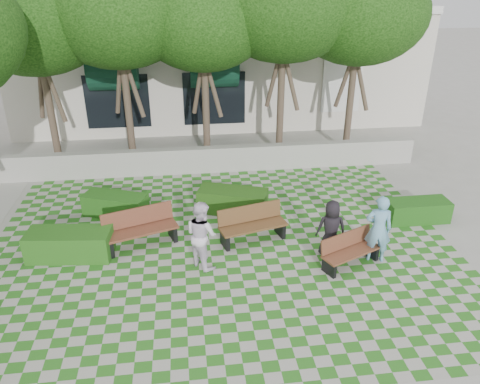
{
  "coord_description": "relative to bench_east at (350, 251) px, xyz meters",
  "views": [
    {
      "loc": [
        -0.85,
        -9.24,
        6.66
      ],
      "look_at": [
        0.5,
        1.5,
        1.4
      ],
      "focal_mm": 35.0,
      "sensor_mm": 36.0,
      "label": 1
    }
  ],
  "objects": [
    {
      "name": "ground",
      "position": [
        -3.01,
        0.03,
        -0.4
      ],
      "size": [
        90.0,
        90.0,
        0.0
      ],
      "primitive_type": "plane",
      "color": "gray",
      "rests_on": "ground"
    },
    {
      "name": "lawn",
      "position": [
        -3.01,
        1.03,
        -0.39
      ],
      "size": [
        12.0,
        12.0,
        0.0
      ],
      "primitive_type": "plane",
      "color": "#2B721E",
      "rests_on": "ground"
    },
    {
      "name": "retaining_wall",
      "position": [
        -3.01,
        6.23,
        0.05
      ],
      "size": [
        15.0,
        0.36,
        0.9
      ],
      "primitive_type": "cube",
      "color": "#9E9B93",
      "rests_on": "ground"
    },
    {
      "name": "bench_east",
      "position": [
        0.0,
        0.0,
        0.0
      ],
      "size": [
        1.64,
        1.12,
        0.82
      ],
      "rotation": [
        0.0,
        0.0,
        0.42
      ],
      "color": "brown",
      "rests_on": "ground"
    },
    {
      "name": "bench_mid",
      "position": [
        -2.19,
        1.44,
        0.06
      ],
      "size": [
        1.89,
        1.04,
        0.95
      ],
      "rotation": [
        0.0,
        0.0,
        0.26
      ],
      "color": "#54361D",
      "rests_on": "ground"
    },
    {
      "name": "bench_west",
      "position": [
        -5.12,
        1.56,
        0.08
      ],
      "size": [
        1.99,
        1.21,
        0.99
      ],
      "rotation": [
        0.0,
        0.0,
        0.34
      ],
      "color": "brown",
      "rests_on": "ground"
    },
    {
      "name": "hedge_east",
      "position": [
        2.68,
        1.9,
        -0.08
      ],
      "size": [
        1.78,
        0.72,
        0.62
      ],
      "primitive_type": "cube",
      "rotation": [
        0.0,
        0.0,
        0.01
      ],
      "color": "#194B14",
      "rests_on": "ground"
    },
    {
      "name": "hedge_midright",
      "position": [
        -2.53,
        3.09,
        -0.04
      ],
      "size": [
        2.17,
        1.43,
        0.71
      ],
      "primitive_type": "cube",
      "rotation": [
        0.0,
        0.0,
        -0.34
      ],
      "color": "#1E4512",
      "rests_on": "ground"
    },
    {
      "name": "hedge_midleft",
      "position": [
        -5.97,
        3.34,
        -0.07
      ],
      "size": [
        1.97,
        1.35,
        0.64
      ],
      "primitive_type": "cube",
      "rotation": [
        0.0,
        0.0,
        -0.37
      ],
      "color": "#1D5015",
      "rests_on": "ground"
    },
    {
      "name": "hedge_west",
      "position": [
        -6.85,
        1.21,
        -0.03
      ],
      "size": [
        2.14,
        1.04,
        0.72
      ],
      "primitive_type": "cube",
      "rotation": [
        0.0,
        0.0,
        -0.11
      ],
      "color": "#1E5015",
      "rests_on": "ground"
    },
    {
      "name": "person_blue",
      "position": [
        0.71,
        0.11,
        0.49
      ],
      "size": [
        0.74,
        0.58,
        1.77
      ],
      "primitive_type": "imported",
      "rotation": [
        0.0,
        0.0,
        2.88
      ],
      "color": "#6FA8CA",
      "rests_on": "ground"
    },
    {
      "name": "person_dark",
      "position": [
        -0.35,
        0.5,
        0.35
      ],
      "size": [
        0.79,
        0.57,
        1.5
      ],
      "primitive_type": "imported",
      "rotation": [
        0.0,
        0.0,
        3.02
      ],
      "color": "black",
      "rests_on": "ground"
    },
    {
      "name": "person_white",
      "position": [
        -3.57,
        0.44,
        0.47
      ],
      "size": [
        1.03,
        1.06,
        1.72
      ],
      "primitive_type": "imported",
      "rotation": [
        0.0,
        0.0,
        2.22
      ],
      "color": "white",
      "rests_on": "ground"
    },
    {
      "name": "tree_row",
      "position": [
        -4.87,
        5.98,
        4.78
      ],
      "size": [
        17.7,
        13.4,
        7.41
      ],
      "color": "#47382B",
      "rests_on": "ground"
    },
    {
      "name": "building",
      "position": [
        -2.07,
        14.11,
        2.12
      ],
      "size": [
        18.0,
        8.92,
        5.15
      ],
      "color": "beige",
      "rests_on": "ground"
    }
  ]
}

